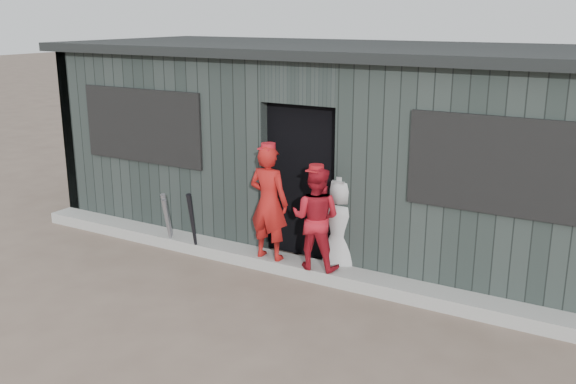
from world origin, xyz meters
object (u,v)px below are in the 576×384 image
Objects in this scene: bat_left at (168,220)px; player_red_right at (316,218)px; player_red_left at (269,203)px; player_grey_back at (341,226)px; bat_mid at (168,224)px; bat_right at (193,225)px; dugout at (350,143)px.

player_red_right is (2.19, 0.04, 0.37)m from bat_left.
player_red_left is 0.90m from player_grey_back.
bat_mid is 0.61× the size of player_grey_back.
bat_right is at bearing 8.56° from player_red_left.
bat_mid is at bearing 4.83° from player_red_left.
player_grey_back reaches higher than bat_left.
player_grey_back is at bearing -68.50° from dugout.
bat_left is at bearing 166.97° from bat_right.
dugout is (-0.39, 1.74, 0.53)m from player_red_right.
player_red_left is 1.15× the size of player_red_right.
bat_left is 0.89× the size of bat_right.
player_grey_back is at bearing -126.23° from player_red_right.
player_red_right is at bearing -77.28° from dugout.
bat_right is at bearing -124.11° from dugout.
bat_mid is at bearing -53.58° from bat_left.
bat_left is at bearing -135.18° from dugout.
player_grey_back is at bearing 14.26° from bat_right.
bat_mid is 2.35m from player_grey_back.
player_red_left is (1.05, 0.15, 0.41)m from bat_right.
player_red_right is at bearing 0.92° from bat_left.
bat_right is (0.45, -0.04, 0.07)m from bat_mid.
bat_mid is 1.57m from player_red_left.
bat_left is at bearing 126.42° from bat_mid.
player_grey_back is (0.17, 0.32, -0.16)m from player_red_right.
dugout reaches higher than player_grey_back.
player_red_left is at bearing 4.25° from bat_mid.
player_red_left is at bearing -97.74° from dugout.
player_red_left is at bearing 14.25° from player_grey_back.
bat_right is at bearing -13.03° from bat_left.
dugout is (1.79, 1.78, 0.90)m from bat_left.
player_red_right is 0.39m from player_grey_back.
player_red_left is 0.17× the size of dugout.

